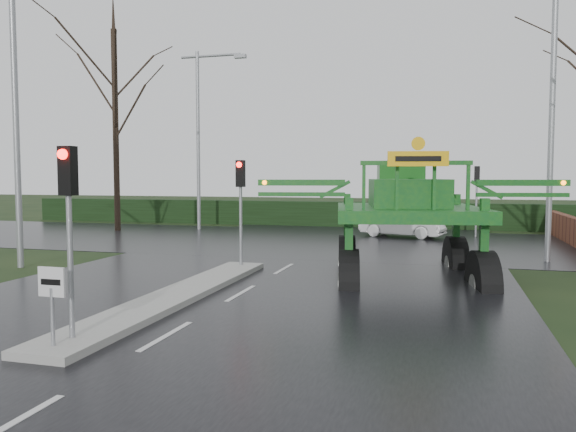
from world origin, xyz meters
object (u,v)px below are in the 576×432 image
(street_light_left_far, at_px, (203,123))
(traffic_signal_far, at_px, (477,185))
(traffic_signal_mid, at_px, (241,190))
(keep_left_sign, at_px, (52,293))
(street_light_left_near, at_px, (23,84))
(white_sedan, at_px, (402,237))
(street_light_right, at_px, (543,90))
(crop_sprayer, at_px, (349,198))
(traffic_signal_near, at_px, (68,200))

(street_light_left_far, bearing_deg, traffic_signal_far, 0.03)
(traffic_signal_mid, xyz_separation_m, traffic_signal_far, (7.80, 12.52, 0.00))
(keep_left_sign, height_order, traffic_signal_far, traffic_signal_far)
(street_light_left_near, height_order, white_sedan, street_light_left_near)
(traffic_signal_mid, relative_size, street_light_right, 0.35)
(street_light_right, xyz_separation_m, crop_sprayer, (-5.79, -5.81, -3.59))
(street_light_left_near, height_order, crop_sprayer, street_light_left_near)
(traffic_signal_near, bearing_deg, traffic_signal_far, 69.64)
(traffic_signal_mid, xyz_separation_m, street_light_left_far, (-6.89, 12.51, 3.40))
(street_light_left_near, xyz_separation_m, white_sedan, (11.17, 12.80, -5.99))
(keep_left_sign, distance_m, traffic_signal_near, 1.61)
(street_light_right, bearing_deg, traffic_signal_mid, -154.60)
(traffic_signal_mid, bearing_deg, keep_left_sign, -90.00)
(traffic_signal_mid, height_order, street_light_left_near, street_light_left_near)
(street_light_left_far, height_order, crop_sprayer, street_light_left_far)
(traffic_signal_near, distance_m, street_light_left_far, 22.37)
(street_light_left_near, bearing_deg, street_light_right, 20.11)
(street_light_right, bearing_deg, street_light_left_far, 153.98)
(street_light_left_far, relative_size, white_sedan, 2.45)
(keep_left_sign, bearing_deg, street_light_left_far, 107.78)
(street_light_right, height_order, white_sedan, street_light_right)
(keep_left_sign, bearing_deg, traffic_signal_mid, 90.00)
(keep_left_sign, height_order, street_light_left_far, street_light_left_far)
(street_light_right, relative_size, white_sedan, 2.45)
(street_light_right, bearing_deg, crop_sprayer, -134.87)
(street_light_left_near, bearing_deg, traffic_signal_far, 43.63)
(traffic_signal_near, relative_size, street_light_left_far, 0.35)
(keep_left_sign, height_order, street_light_right, street_light_right)
(street_light_left_far, relative_size, crop_sprayer, 1.12)
(traffic_signal_near, xyz_separation_m, crop_sprayer, (3.71, 7.20, -0.19))
(crop_sprayer, bearing_deg, street_light_right, 34.68)
(crop_sprayer, xyz_separation_m, white_sedan, (0.57, 12.62, -2.40))
(traffic_signal_near, bearing_deg, street_light_left_near, 134.53)
(street_light_left_near, bearing_deg, crop_sprayer, 1.02)
(white_sedan, bearing_deg, street_light_right, -127.64)
(street_light_right, height_order, street_light_left_far, same)
(street_light_right, distance_m, crop_sprayer, 8.95)
(crop_sprayer, distance_m, white_sedan, 12.85)
(traffic_signal_near, bearing_deg, white_sedan, 77.82)
(street_light_right, bearing_deg, traffic_signal_far, 101.95)
(traffic_signal_far, relative_size, crop_sprayer, 0.39)
(traffic_signal_mid, xyz_separation_m, street_light_right, (9.49, 4.51, 3.40))
(keep_left_sign, distance_m, street_light_left_near, 11.32)
(traffic_signal_mid, height_order, street_light_right, street_light_right)
(street_light_right, bearing_deg, traffic_signal_near, -126.13)
(street_light_right, bearing_deg, street_light_left_near, -159.89)
(street_light_left_far, xyz_separation_m, white_sedan, (11.17, -1.20, -5.99))
(traffic_signal_near, bearing_deg, traffic_signal_mid, 90.00)
(traffic_signal_far, distance_m, street_light_right, 8.86)
(traffic_signal_near, height_order, street_light_left_near, street_light_left_near)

